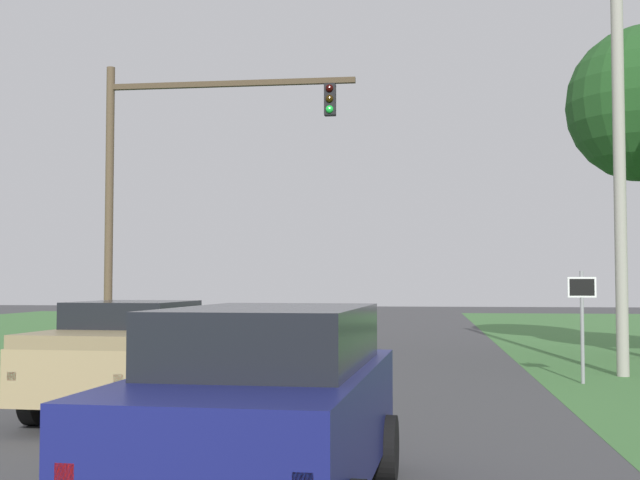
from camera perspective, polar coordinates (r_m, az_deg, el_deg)
The scene contains 6 objects.
ground_plane at distance 14.53m, azimuth -4.68°, elevation -11.49°, with size 120.00×120.00×0.00m, color #424244.
red_suv_near at distance 8.09m, azimuth -3.58°, elevation -11.10°, with size 2.37×4.97×1.94m.
pickup_truck_lead at distance 14.55m, azimuth -12.43°, elevation -7.63°, with size 2.39×5.43×1.86m.
traffic_light at distance 24.80m, azimuth -10.28°, elevation 5.00°, with size 7.36×0.40×8.51m.
keep_moving_sign at distance 18.90m, azimuth 17.41°, elevation -4.66°, with size 0.60×0.09×2.42m.
utility_pole_right at distance 20.84m, azimuth 19.70°, elevation 5.44°, with size 0.28×0.28×10.27m, color #9E998E.
Camera 1 is at (2.95, -3.63, 2.19)m, focal length 47.02 mm.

